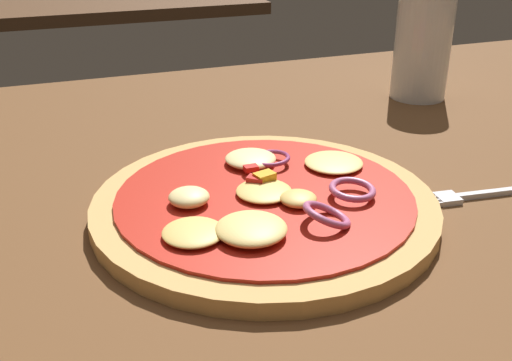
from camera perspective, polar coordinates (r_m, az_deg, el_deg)
The scene contains 4 objects.
dining_table at distance 0.54m, azimuth 1.86°, elevation -1.99°, with size 1.46×0.81×0.03m.
pizza at distance 0.48m, azimuth 0.83°, elevation -2.13°, with size 0.27×0.27×0.03m.
fork at distance 0.55m, azimuth 19.96°, elevation -1.29°, with size 0.17×0.03×0.01m.
beer_glass at distance 0.79m, azimuth 15.27°, elevation 11.49°, with size 0.07×0.07×0.13m.
Camera 1 is at (-0.18, -0.44, 0.26)m, focal length 42.68 mm.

